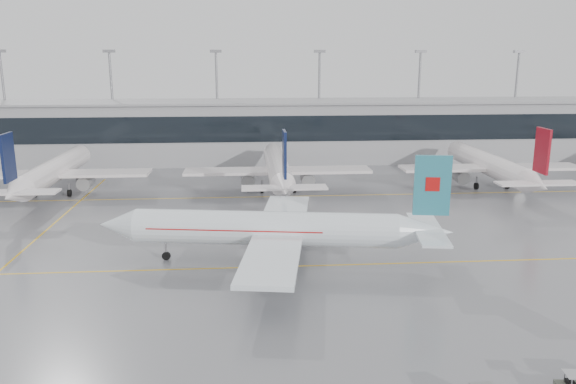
{
  "coord_description": "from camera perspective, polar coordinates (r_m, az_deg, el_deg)",
  "views": [
    {
      "loc": [
        -5.0,
        -54.17,
        20.84
      ],
      "look_at": [
        0.0,
        12.0,
        5.0
      ],
      "focal_mm": 35.0,
      "sensor_mm": 36.0,
      "label": 1
    }
  ],
  "objects": [
    {
      "name": "ground",
      "position": [
        58.25,
        0.9,
        -7.54
      ],
      "size": [
        320.0,
        320.0,
        0.0
      ],
      "primitive_type": "plane",
      "color": "slate",
      "rests_on": "ground"
    },
    {
      "name": "taxi_line_main",
      "position": [
        58.25,
        0.9,
        -7.53
      ],
      "size": [
        120.0,
        0.25,
        0.01
      ],
      "primitive_type": "cube",
      "color": "gold",
      "rests_on": "ground"
    },
    {
      "name": "taxi_line_north",
      "position": [
        86.85,
        -0.89,
        -0.46
      ],
      "size": [
        120.0,
        0.25,
        0.01
      ],
      "primitive_type": "cube",
      "color": "gold",
      "rests_on": "ground"
    },
    {
      "name": "taxi_line_cross",
      "position": [
        76.44,
        -23.27,
        -3.52
      ],
      "size": [
        0.25,
        60.0,
        0.01
      ],
      "primitive_type": "cube",
      "color": "gold",
      "rests_on": "ground"
    },
    {
      "name": "terminal",
      "position": [
        117.22,
        -1.85,
        6.14
      ],
      "size": [
        180.0,
        15.0,
        12.0
      ],
      "primitive_type": "cube",
      "color": "#939397",
      "rests_on": "ground"
    },
    {
      "name": "terminal_glass",
      "position": [
        109.55,
        -1.68,
        6.42
      ],
      "size": [
        180.0,
        0.2,
        5.0
      ],
      "primitive_type": "cube",
      "color": "black",
      "rests_on": "ground"
    },
    {
      "name": "terminal_roof",
      "position": [
        116.59,
        -1.88,
        9.17
      ],
      "size": [
        182.0,
        16.0,
        0.4
      ],
      "primitive_type": "cube",
      "color": "gray",
      "rests_on": "ground"
    },
    {
      "name": "light_masts",
      "position": [
        122.5,
        -2.0,
        9.91
      ],
      "size": [
        156.4,
        1.0,
        22.6
      ],
      "color": "gray",
      "rests_on": "ground"
    },
    {
      "name": "air_canada_jet",
      "position": [
        57.93,
        -1.11,
        -3.8
      ],
      "size": [
        36.81,
        29.77,
        11.6
      ],
      "rotation": [
        0.0,
        0.0,
        2.99
      ],
      "color": "white",
      "rests_on": "ground"
    },
    {
      "name": "parked_jet_b",
      "position": [
        94.4,
        -22.78,
        1.92
      ],
      "size": [
        29.64,
        36.96,
        11.72
      ],
      "rotation": [
        0.0,
        0.0,
        1.57
      ],
      "color": "white",
      "rests_on": "ground"
    },
    {
      "name": "parked_jet_c",
      "position": [
        89.65,
        -1.05,
        2.41
      ],
      "size": [
        29.64,
        36.96,
        11.72
      ],
      "rotation": [
        0.0,
        0.0,
        1.57
      ],
      "color": "white",
      "rests_on": "ground"
    },
    {
      "name": "parked_jet_d",
      "position": [
        98.04,
        19.86,
        2.56
      ],
      "size": [
        29.64,
        36.96,
        11.72
      ],
      "rotation": [
        0.0,
        0.0,
        1.57
      ],
      "color": "white",
      "rests_on": "ground"
    }
  ]
}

